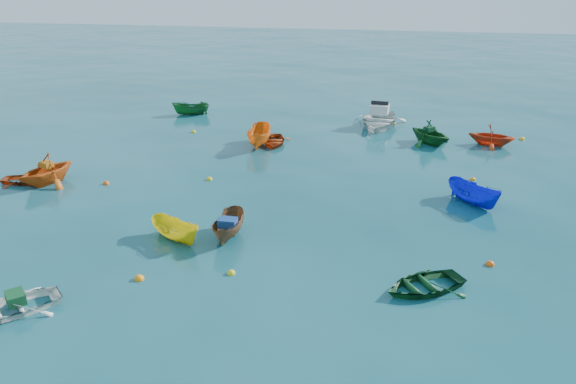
# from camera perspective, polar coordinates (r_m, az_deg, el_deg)

# --- Properties ---
(ground) EXTENTS (160.00, 160.00, 0.00)m
(ground) POSITION_cam_1_polar(r_m,az_deg,el_deg) (21.40, -2.66, -5.92)
(ground) COLOR #093E46
(ground) RESTS_ON ground
(dinghy_white_near) EXTENTS (3.34, 3.35, 0.57)m
(dinghy_white_near) POSITION_cam_1_polar(r_m,az_deg,el_deg) (19.84, -26.01, -10.82)
(dinghy_white_near) COLOR white
(dinghy_white_near) RESTS_ON ground
(sampan_brown_mid) EXTENTS (1.02, 2.66, 1.03)m
(sampan_brown_mid) POSITION_cam_1_polar(r_m,az_deg,el_deg) (22.51, -5.97, -4.53)
(sampan_brown_mid) COLOR brown
(sampan_brown_mid) RESTS_ON ground
(dinghy_orange_w) EXTENTS (3.50, 3.76, 1.61)m
(dinghy_orange_w) POSITION_cam_1_polar(r_m,az_deg,el_deg) (30.30, -23.16, 0.86)
(dinghy_orange_w) COLOR #D75914
(dinghy_orange_w) RESTS_ON ground
(sampan_yellow_mid) EXTENTS (2.70, 2.05, 0.99)m
(sampan_yellow_mid) POSITION_cam_1_polar(r_m,az_deg,el_deg) (22.58, -11.25, -4.78)
(sampan_yellow_mid) COLOR yellow
(sampan_yellow_mid) RESTS_ON ground
(dinghy_green_e) EXTENTS (3.49, 3.26, 0.59)m
(dinghy_green_e) POSITION_cam_1_polar(r_m,az_deg,el_deg) (19.49, 13.59, -9.60)
(dinghy_green_e) COLOR #0F431F
(dinghy_green_e) RESTS_ON ground
(dinghy_red_nw) EXTENTS (2.74, 2.15, 0.52)m
(dinghy_red_nw) POSITION_cam_1_polar(r_m,az_deg,el_deg) (30.75, -24.90, 0.87)
(dinghy_red_nw) COLOR #9C320D
(dinghy_red_nw) RESTS_ON ground
(sampan_orange_n) EXTENTS (1.55, 3.48, 1.31)m
(sampan_orange_n) POSITION_cam_1_polar(r_m,az_deg,el_deg) (33.79, -2.90, 4.73)
(sampan_orange_n) COLOR orange
(sampan_orange_n) RESTS_ON ground
(dinghy_green_n) EXTENTS (3.84, 3.84, 1.54)m
(dinghy_green_n) POSITION_cam_1_polar(r_m,az_deg,el_deg) (35.17, 14.14, 4.78)
(dinghy_green_n) COLOR #12501D
(dinghy_green_n) RESTS_ON ground
(sampan_blue_far) EXTENTS (2.74, 2.84, 1.11)m
(sampan_blue_far) POSITION_cam_1_polar(r_m,az_deg,el_deg) (26.76, 18.23, -1.14)
(sampan_blue_far) COLOR #101AC8
(sampan_blue_far) RESTS_ON ground
(dinghy_red_far) EXTENTS (2.47, 3.07, 0.57)m
(dinghy_red_far) POSITION_cam_1_polar(r_m,az_deg,el_deg) (34.12, -1.45, 4.92)
(dinghy_red_far) COLOR #AE370E
(dinghy_red_far) RESTS_ON ground
(dinghy_orange_far) EXTENTS (3.05, 2.77, 1.40)m
(dinghy_orange_far) POSITION_cam_1_polar(r_m,az_deg,el_deg) (35.94, 19.87, 4.49)
(dinghy_orange_far) COLOR red
(dinghy_orange_far) RESTS_ON ground
(sampan_green_far) EXTENTS (2.80, 1.70, 1.02)m
(sampan_green_far) POSITION_cam_1_polar(r_m,az_deg,el_deg) (41.60, -9.81, 7.75)
(sampan_green_far) COLOR #135322
(sampan_green_far) RESTS_ON ground
(motorboat_white) EXTENTS (3.88, 5.11, 1.60)m
(motorboat_white) POSITION_cam_1_polar(r_m,az_deg,el_deg) (38.52, 9.17, 6.65)
(motorboat_white) COLOR silver
(motorboat_white) RESTS_ON ground
(tarp_green_a) EXTENTS (0.86, 0.86, 0.34)m
(tarp_green_a) POSITION_cam_1_polar(r_m,az_deg,el_deg) (19.62, -25.95, -9.63)
(tarp_green_a) COLOR #124824
(tarp_green_a) RESTS_ON dinghy_white_near
(tarp_blue_a) EXTENTS (0.70, 0.53, 0.34)m
(tarp_blue_a) POSITION_cam_1_polar(r_m,az_deg,el_deg) (22.09, -6.15, -3.12)
(tarp_blue_a) COLOR navy
(tarp_blue_a) RESTS_ON sampan_brown_mid
(tarp_orange_a) EXTENTS (0.70, 0.61, 0.28)m
(tarp_orange_a) POSITION_cam_1_polar(r_m,az_deg,el_deg) (30.03, -23.35, 2.58)
(tarp_orange_a) COLOR #BB6513
(tarp_orange_a) RESTS_ON dinghy_orange_w
(tarp_green_b) EXTENTS (0.72, 0.72, 0.28)m
(tarp_green_b) POSITION_cam_1_polar(r_m,az_deg,el_deg) (34.99, 14.16, 6.24)
(tarp_green_b) COLOR #0F3F22
(tarp_green_b) RESTS_ON dinghy_green_n
(buoy_or_a) EXTENTS (0.35, 0.35, 0.35)m
(buoy_or_a) POSITION_cam_1_polar(r_m,az_deg,el_deg) (20.18, -14.88, -8.57)
(buoy_or_a) COLOR orange
(buoy_or_a) RESTS_ON ground
(buoy_ye_a) EXTENTS (0.30, 0.30, 0.30)m
(buoy_ye_a) POSITION_cam_1_polar(r_m,az_deg,el_deg) (19.94, -5.80, -8.26)
(buoy_ye_a) COLOR gold
(buoy_ye_a) RESTS_ON ground
(buoy_or_b) EXTENTS (0.32, 0.32, 0.32)m
(buoy_or_b) POSITION_cam_1_polar(r_m,az_deg,el_deg) (21.65, 19.83, -6.98)
(buoy_or_b) COLOR #F4520D
(buoy_or_b) RESTS_ON ground
(buoy_or_c) EXTENTS (0.33, 0.33, 0.33)m
(buoy_or_c) POSITION_cam_1_polar(r_m,az_deg,el_deg) (29.14, -17.99, 0.78)
(buoy_or_c) COLOR #EE4E0C
(buoy_or_c) RESTS_ON ground
(buoy_ye_c) EXTENTS (0.32, 0.32, 0.32)m
(buoy_ye_c) POSITION_cam_1_polar(r_m,az_deg,el_deg) (28.55, -7.99, 1.24)
(buoy_ye_c) COLOR yellow
(buoy_ye_c) RESTS_ON ground
(buoy_or_d) EXTENTS (0.29, 0.29, 0.29)m
(buoy_or_d) POSITION_cam_1_polar(r_m,az_deg,el_deg) (29.74, 18.25, 1.18)
(buoy_or_d) COLOR orange
(buoy_or_d) RESTS_ON ground
(buoy_ye_d) EXTENTS (0.32, 0.32, 0.32)m
(buoy_ye_d) POSITION_cam_1_polar(r_m,az_deg,el_deg) (37.03, -9.58, 6.00)
(buoy_ye_d) COLOR yellow
(buoy_ye_d) RESTS_ON ground
(buoy_or_e) EXTENTS (0.37, 0.37, 0.37)m
(buoy_or_e) POSITION_cam_1_polar(r_m,az_deg,el_deg) (39.09, 10.65, 6.77)
(buoy_or_e) COLOR #D6650B
(buoy_or_e) RESTS_ON ground
(buoy_ye_e) EXTENTS (0.35, 0.35, 0.35)m
(buoy_ye_e) POSITION_cam_1_polar(r_m,az_deg,el_deg) (37.87, 22.66, 4.95)
(buoy_ye_e) COLOR gold
(buoy_ye_e) RESTS_ON ground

